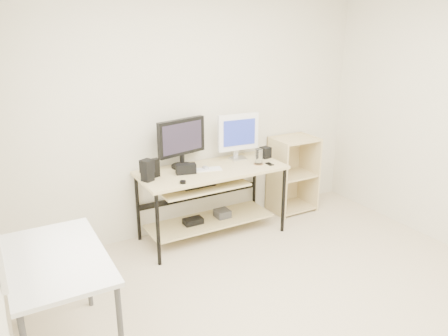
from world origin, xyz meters
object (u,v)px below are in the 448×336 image
shelf_unit (291,173)px  black_monitor (182,140)px  white_imac (238,133)px  desk (209,188)px  audio_controller (154,168)px  side_table (57,267)px

shelf_unit → black_monitor: (-1.39, 0.03, 0.59)m
shelf_unit → white_imac: bearing=-179.2°
white_imac → black_monitor: bearing=-178.9°
desk → audio_controller: 0.64m
black_monitor → audio_controller: size_ratio=3.02×
shelf_unit → desk: bearing=-172.2°
shelf_unit → black_monitor: size_ratio=1.65×
desk → audio_controller: bearing=175.2°
shelf_unit → audio_controller: size_ratio=4.97×
white_imac → audio_controller: (-1.00, -0.10, -0.20)m
black_monitor → audio_controller: black_monitor is taller
audio_controller → shelf_unit: bearing=-7.9°
desk → black_monitor: bearing=138.3°
black_monitor → side_table: bearing=-152.3°
side_table → white_imac: size_ratio=2.02×
side_table → white_imac: (2.08, 1.21, 0.37)m
black_monitor → white_imac: 0.64m
shelf_unit → audio_controller: (-1.74, -0.11, 0.39)m
white_imac → audio_controller: white_imac is taller
desk → white_imac: size_ratio=3.03×
black_monitor → white_imac: size_ratio=1.10×
side_table → black_monitor: black_monitor is taller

